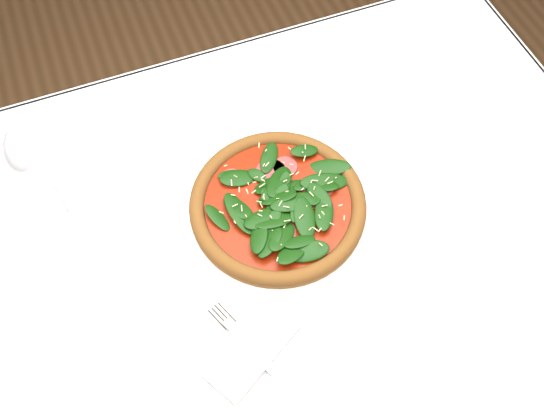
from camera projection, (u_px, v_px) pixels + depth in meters
name	position (u px, v px, depth m)	size (l,w,h in m)	color
ground	(268.00, 366.00, 1.59)	(6.00, 6.00, 0.00)	brown
dining_table	(266.00, 261.00, 1.03)	(1.21, 0.81, 0.75)	silver
plate	(278.00, 209.00, 0.95)	(0.32, 0.32, 0.01)	white
pizza	(278.00, 203.00, 0.94)	(0.33, 0.33, 0.04)	#9A5D25
wine_glass	(40.00, 157.00, 0.83)	(0.09, 0.09, 0.21)	white
napkin	(251.00, 349.00, 0.84)	(0.14, 0.07, 0.01)	silver
fork	(239.00, 335.00, 0.85)	(0.07, 0.13, 0.00)	silver
saucer_far	(370.00, 94.00, 1.07)	(0.15, 0.15, 0.01)	white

